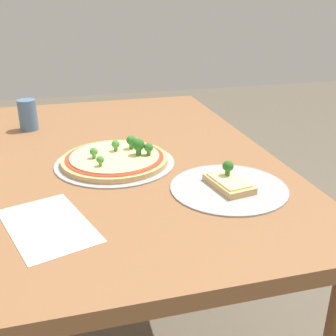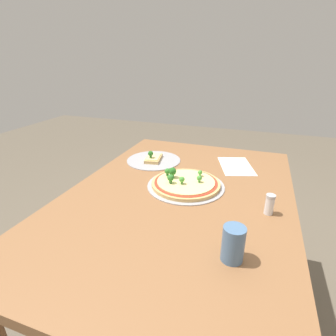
{
  "view_description": "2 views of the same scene",
  "coord_description": "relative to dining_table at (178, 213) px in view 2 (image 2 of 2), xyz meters",
  "views": [
    {
      "loc": [
        -1.14,
        0.14,
        1.19
      ],
      "look_at": [
        -0.19,
        -0.11,
        0.77
      ],
      "focal_mm": 45.0,
      "sensor_mm": 36.0,
      "label": 1
    },
    {
      "loc": [
        0.88,
        0.27,
        1.26
      ],
      "look_at": [
        -0.19,
        -0.11,
        0.77
      ],
      "focal_mm": 28.0,
      "sensor_mm": 36.0,
      "label": 2
    }
  ],
  "objects": [
    {
      "name": "drinking_cup",
      "position": [
        0.3,
        0.24,
        0.15
      ],
      "size": [
        0.06,
        0.06,
        0.1
      ],
      "primitive_type": "cylinder",
      "color": "#4C7099",
      "rests_on": "dining_table"
    },
    {
      "name": "condiment_shaker",
      "position": [
        0.03,
        0.34,
        0.13
      ],
      "size": [
        0.03,
        0.03,
        0.07
      ],
      "color": "silver",
      "rests_on": "dining_table"
    },
    {
      "name": "pizza_tray_whole",
      "position": [
        -0.07,
        0.01,
        0.11
      ],
      "size": [
        0.33,
        0.33,
        0.07
      ],
      "color": "#A3A3A8",
      "rests_on": "dining_table"
    },
    {
      "name": "pizza_tray_slice",
      "position": [
        -0.3,
        -0.23,
        0.1
      ],
      "size": [
        0.28,
        0.28,
        0.06
      ],
      "color": "#A3A3A8",
      "rests_on": "dining_table"
    },
    {
      "name": "ground_plane",
      "position": [
        0.0,
        0.0,
        -0.65
      ],
      "size": [
        8.0,
        8.0,
        0.0
      ],
      "primitive_type": "plane",
      "color": "brown"
    },
    {
      "name": "dining_table",
      "position": [
        0.0,
        0.0,
        0.0
      ],
      "size": [
        1.28,
        0.87,
        0.75
      ],
      "color": "brown",
      "rests_on": "ground_plane"
    },
    {
      "name": "paper_menu",
      "position": [
        -0.37,
        0.19,
        0.09
      ],
      "size": [
        0.27,
        0.21,
        0.0
      ],
      "primitive_type": "cube",
      "rotation": [
        0.0,
        0.0,
        0.32
      ],
      "color": "white",
      "rests_on": "dining_table"
    }
  ]
}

